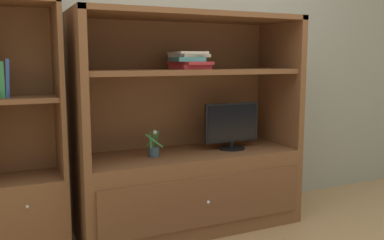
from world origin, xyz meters
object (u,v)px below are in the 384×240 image
(tv_monitor, at_px, (232,126))
(magazine_stack, at_px, (189,60))
(media_console, at_px, (189,164))
(bookshelf_tall, at_px, (24,176))
(potted_plant, at_px, (154,150))

(tv_monitor, bearing_deg, magazine_stack, 175.84)
(tv_monitor, bearing_deg, media_console, 174.20)
(bookshelf_tall, bearing_deg, magazine_stack, -0.61)
(media_console, xyz_separation_m, tv_monitor, (0.35, -0.04, 0.27))
(potted_plant, height_order, bookshelf_tall, bookshelf_tall)
(tv_monitor, bearing_deg, potted_plant, 179.37)
(tv_monitor, height_order, magazine_stack, magazine_stack)
(media_console, height_order, bookshelf_tall, bookshelf_tall)
(media_console, height_order, potted_plant, media_console)
(bookshelf_tall, bearing_deg, media_console, -0.13)
(potted_plant, distance_m, magazine_stack, 0.69)
(media_console, height_order, tv_monitor, media_console)
(media_console, relative_size, tv_monitor, 3.62)
(media_console, bearing_deg, potted_plant, -174.36)
(tv_monitor, distance_m, potted_plant, 0.65)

